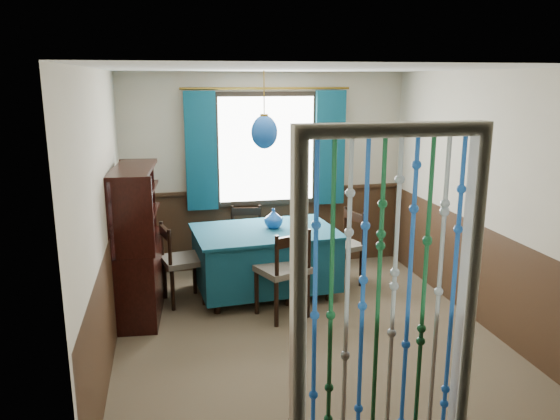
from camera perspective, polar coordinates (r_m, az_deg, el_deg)
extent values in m
plane|color=brown|center=(5.50, 2.47, -12.48)|extent=(4.00, 4.00, 0.00)
plane|color=silver|center=(4.95, 2.77, 14.54)|extent=(4.00, 4.00, 0.00)
plane|color=#C1B79D|center=(7.00, -1.50, 3.98)|extent=(3.60, 0.00, 3.60)
plane|color=#C1B79D|center=(3.27, 11.50, -7.62)|extent=(3.60, 0.00, 3.60)
plane|color=#C1B79D|center=(4.95, -17.98, -0.71)|extent=(0.00, 4.00, 4.00)
plane|color=#C1B79D|center=(5.79, 20.12, 1.12)|extent=(0.00, 4.00, 4.00)
plane|color=#392415|center=(7.14, -1.44, -1.98)|extent=(3.60, 0.00, 3.60)
plane|color=#392415|center=(3.61, 10.82, -18.70)|extent=(3.60, 0.00, 3.60)
plane|color=#392415|center=(5.18, -17.21, -8.77)|extent=(0.00, 4.00, 4.00)
plane|color=#392415|center=(5.98, 19.42, -5.91)|extent=(0.00, 4.00, 4.00)
cube|color=black|center=(6.90, -1.44, 6.37)|extent=(1.32, 0.12, 1.42)
cube|color=#104154|center=(6.23, -1.56, -5.05)|extent=(1.60, 1.15, 0.61)
cube|color=#104154|center=(6.14, -1.58, -2.22)|extent=(1.66, 1.22, 0.03)
cylinder|color=black|center=(5.88, -6.56, -10.02)|extent=(0.07, 0.07, 0.14)
cylinder|color=black|center=(6.20, 5.10, -8.71)|extent=(0.07, 0.07, 0.14)
cylinder|color=black|center=(6.59, -7.77, -7.41)|extent=(0.07, 0.07, 0.14)
cylinder|color=black|center=(6.88, 2.71, -6.39)|extent=(0.07, 0.07, 0.14)
cylinder|color=black|center=(5.49, -0.39, -9.79)|extent=(0.05, 0.05, 0.48)
cylinder|color=black|center=(5.70, 2.91, -8.90)|extent=(0.05, 0.05, 0.48)
cylinder|color=black|center=(5.77, -2.46, -8.58)|extent=(0.05, 0.05, 0.48)
cylinder|color=black|center=(5.97, 0.75, -7.79)|extent=(0.05, 0.05, 0.48)
cube|color=#5B5549|center=(5.63, 0.21, -6.18)|extent=(0.61, 0.59, 0.06)
cube|color=black|center=(5.37, 1.39, -3.22)|extent=(0.39, 0.19, 0.11)
cylinder|color=black|center=(5.31, -0.33, -5.11)|extent=(0.04, 0.04, 0.47)
cylinder|color=black|center=(5.52, 3.03, -4.37)|extent=(0.04, 0.04, 0.47)
cylinder|color=black|center=(7.05, -2.09, -4.61)|extent=(0.04, 0.04, 0.44)
cylinder|color=black|center=(7.03, -4.91, -4.69)|extent=(0.04, 0.04, 0.44)
cylinder|color=black|center=(6.74, -1.88, -5.47)|extent=(0.04, 0.04, 0.44)
cylinder|color=black|center=(6.72, -4.84, -5.56)|extent=(0.04, 0.04, 0.44)
cube|color=#5B5549|center=(6.81, -3.46, -3.11)|extent=(0.46, 0.45, 0.06)
cube|color=black|center=(6.89, -3.57, -0.15)|extent=(0.37, 0.08, 0.10)
cylinder|color=black|center=(6.93, -2.12, -1.20)|extent=(0.04, 0.04, 0.43)
cylinder|color=black|center=(6.92, -4.98, -1.27)|extent=(0.04, 0.04, 0.43)
cylinder|color=black|center=(6.30, -11.94, -7.08)|extent=(0.04, 0.04, 0.45)
cylinder|color=black|center=(5.97, -11.15, -8.22)|extent=(0.04, 0.04, 0.45)
cylinder|color=black|center=(6.37, -8.91, -6.69)|extent=(0.04, 0.04, 0.45)
cylinder|color=black|center=(6.05, -7.96, -7.79)|extent=(0.04, 0.04, 0.45)
cube|color=#5B5549|center=(6.08, -10.09, -5.17)|extent=(0.51, 0.53, 0.06)
cube|color=black|center=(5.94, -11.92, -2.34)|extent=(0.12, 0.38, 0.10)
cylinder|color=black|center=(6.15, -12.23, -3.17)|extent=(0.04, 0.04, 0.44)
cylinder|color=black|center=(5.81, -11.44, -4.12)|extent=(0.04, 0.04, 0.44)
cylinder|color=black|center=(6.59, 8.47, -5.99)|extent=(0.04, 0.04, 0.45)
cylinder|color=black|center=(6.87, 6.66, -5.12)|extent=(0.04, 0.04, 0.45)
cylinder|color=black|center=(6.40, 5.99, -6.51)|extent=(0.04, 0.04, 0.45)
cylinder|color=black|center=(6.68, 4.24, -5.58)|extent=(0.04, 0.04, 0.45)
cube|color=#5B5549|center=(6.55, 6.39, -3.67)|extent=(0.53, 0.54, 0.06)
cube|color=black|center=(6.56, 7.77, -0.67)|extent=(0.15, 0.38, 0.10)
cylinder|color=black|center=(6.46, 8.68, -2.22)|extent=(0.04, 0.04, 0.44)
cylinder|color=black|center=(6.74, 6.83, -1.49)|extent=(0.04, 0.04, 0.44)
cube|color=black|center=(5.96, -14.35, -6.76)|extent=(0.50, 1.22, 0.78)
cube|color=black|center=(5.19, -15.07, -0.84)|extent=(0.36, 0.08, 0.78)
cube|color=black|center=(6.29, -14.58, 1.67)|extent=(0.36, 0.08, 0.78)
cube|color=black|center=(5.67, -15.03, 4.17)|extent=(0.45, 1.21, 0.04)
cube|color=black|center=(5.75, -16.65, 0.45)|extent=(0.12, 1.17, 0.78)
cube|color=black|center=(5.76, -14.44, -0.56)|extent=(0.40, 1.13, 0.02)
cube|color=black|center=(5.71, -14.59, 1.94)|extent=(0.40, 1.13, 0.02)
cylinder|color=olive|center=(5.91, -1.67, 11.24)|extent=(0.01, 0.01, 0.65)
ellipsoid|color=#164A9B|center=(5.93, -1.65, 8.12)|extent=(0.29, 0.29, 0.36)
cylinder|color=olive|center=(5.92, -1.66, 9.85)|extent=(0.09, 0.09, 0.03)
imported|color=#164A9B|center=(6.19, -0.69, -0.95)|extent=(0.22, 0.22, 0.20)
imported|color=beige|center=(5.45, -14.37, -0.95)|extent=(0.22, 0.22, 0.05)
imported|color=beige|center=(6.09, -14.05, -1.49)|extent=(0.22, 0.22, 0.20)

